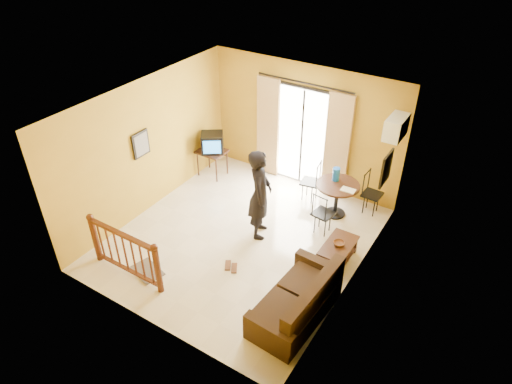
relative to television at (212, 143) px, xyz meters
The scene contains 19 objects.
ground 2.62m from the television, 40.88° to the right, with size 5.00×5.00×0.00m, color beige.
room_shell 2.61m from the television, 40.88° to the right, with size 5.00×5.00×5.00m.
balcony_door 2.06m from the television, 23.60° to the left, with size 2.25×0.14×2.46m.
tv_table 0.30m from the television, behind, with size 0.65×0.54×0.65m.
television is the anchor object (origin of this frame).
picture_left 1.97m from the television, 100.87° to the right, with size 0.05×0.42×0.52m.
dining_table 3.11m from the television, ahead, with size 0.89×0.89×0.74m.
water_jug 2.99m from the television, ahead, with size 0.15×0.15×0.28m, color blue.
serving_tray 3.35m from the television, ahead, with size 0.28×0.18×0.02m, color beige.
dining_chairs 3.18m from the television, ahead, with size 1.75×1.58×0.95m.
air_conditioner 4.18m from the television, ahead, with size 0.31×0.60×0.40m.
botanical_print 4.17m from the television, ahead, with size 0.05×0.50×0.60m.
coffee_table 3.96m from the television, 18.11° to the right, with size 0.48×0.87×0.39m.
bowl 3.94m from the television, 18.18° to the right, with size 0.20×0.20×0.06m, color brown.
sofa 4.68m from the television, 36.84° to the right, with size 0.93×1.83×0.85m.
standing_person 2.45m from the television, 31.68° to the right, with size 0.68×0.44×1.86m, color black.
stair_balustrade 3.60m from the television, 78.47° to the right, with size 1.63×0.13×1.04m.
doormat 3.53m from the television, 74.16° to the right, with size 0.60×0.40×0.02m, color #584E46.
sandals 3.35m from the television, 48.09° to the right, with size 0.36×0.27×0.03m.
Camera 1 is at (3.93, -5.72, 5.80)m, focal length 32.00 mm.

